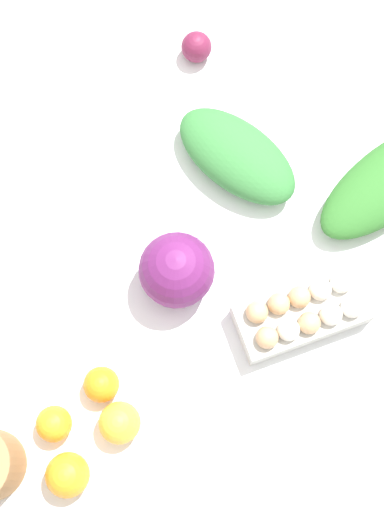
# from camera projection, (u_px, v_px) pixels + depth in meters

# --- Properties ---
(ground_plane) EXTENTS (8.00, 8.00, 0.00)m
(ground_plane) POSITION_uv_depth(u_px,v_px,m) (192.00, 324.00, 2.15)
(ground_plane) COLOR #B2A899
(dining_table) EXTENTS (1.49, 1.05, 0.71)m
(dining_table) POSITION_uv_depth(u_px,v_px,m) (192.00, 269.00, 1.55)
(dining_table) COLOR silver
(dining_table) RESTS_ON ground_plane
(cabbage_purple) EXTENTS (0.15, 0.15, 0.15)m
(cabbage_purple) POSITION_uv_depth(u_px,v_px,m) (177.00, 271.00, 1.39)
(cabbage_purple) COLOR #601E5B
(cabbage_purple) RESTS_ON dining_table
(egg_carton) EXTENTS (0.28, 0.25, 0.09)m
(egg_carton) POSITION_uv_depth(u_px,v_px,m) (302.00, 313.00, 1.40)
(egg_carton) COLOR #B7B7B2
(egg_carton) RESTS_ON dining_table
(greens_bunch_dandelion) EXTENTS (0.18, 0.30, 0.09)m
(greens_bunch_dandelion) POSITION_uv_depth(u_px,v_px,m) (237.00, 156.00, 1.49)
(greens_bunch_dandelion) COLOR #337538
(greens_bunch_dandelion) RESTS_ON dining_table
(beet_root) EXTENTS (0.07, 0.07, 0.07)m
(beet_root) POSITION_uv_depth(u_px,v_px,m) (196.00, 47.00, 1.58)
(beet_root) COLOR maroon
(beet_root) RESTS_ON dining_table
(orange_0) EXTENTS (0.07, 0.07, 0.07)m
(orange_0) POSITION_uv_depth(u_px,v_px,m) (54.00, 424.00, 1.35)
(orange_0) COLOR orange
(orange_0) RESTS_ON dining_table
(orange_1) EXTENTS (0.07, 0.07, 0.07)m
(orange_1) POSITION_uv_depth(u_px,v_px,m) (101.00, 385.00, 1.37)
(orange_1) COLOR orange
(orange_1) RESTS_ON dining_table
(orange_2) EXTENTS (0.08, 0.08, 0.08)m
(orange_2) POSITION_uv_depth(u_px,v_px,m) (120.00, 423.00, 1.34)
(orange_2) COLOR #F9A833
(orange_2) RESTS_ON dining_table
(orange_3) EXTENTS (0.08, 0.08, 0.08)m
(orange_3) POSITION_uv_depth(u_px,v_px,m) (68.00, 475.00, 1.31)
(orange_3) COLOR orange
(orange_3) RESTS_ON dining_table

